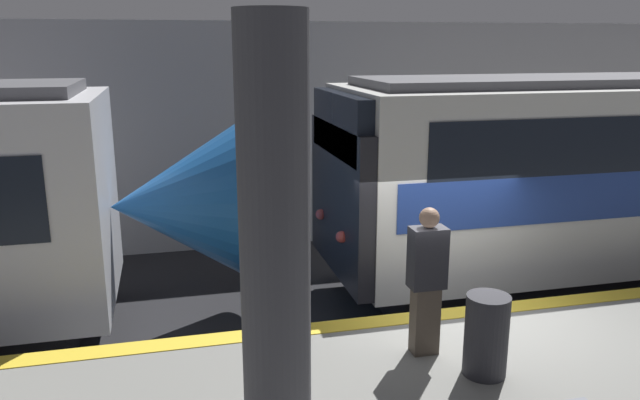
# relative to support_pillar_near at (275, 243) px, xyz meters

# --- Properties ---
(ground_plane) EXTENTS (120.00, 120.00, 0.00)m
(ground_plane) POSITION_rel_support_pillar_near_xyz_m (2.77, 2.14, -2.80)
(ground_plane) COLOR black
(station_rear_barrier) EXTENTS (50.00, 0.15, 4.74)m
(station_rear_barrier) POSITION_rel_support_pillar_near_xyz_m (2.77, 8.42, -0.43)
(station_rear_barrier) COLOR #939399
(station_rear_barrier) RESTS_ON ground
(support_pillar_near) EXTENTS (0.56, 0.56, 3.53)m
(support_pillar_near) POSITION_rel_support_pillar_near_xyz_m (0.00, 0.00, 0.00)
(support_pillar_near) COLOR #47474C
(support_pillar_near) RESTS_ON platform
(person_waiting) EXTENTS (0.38, 0.24, 1.63)m
(person_waiting) POSITION_rel_support_pillar_near_xyz_m (1.81, 1.15, -0.90)
(person_waiting) COLOR #473D33
(person_waiting) RESTS_ON platform
(trash_bin) EXTENTS (0.44, 0.44, 0.85)m
(trash_bin) POSITION_rel_support_pillar_near_xyz_m (2.23, 0.58, -1.34)
(trash_bin) COLOR #232328
(trash_bin) RESTS_ON platform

